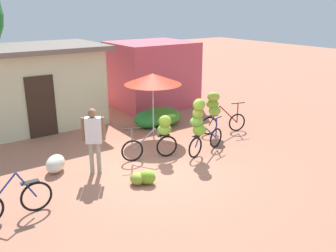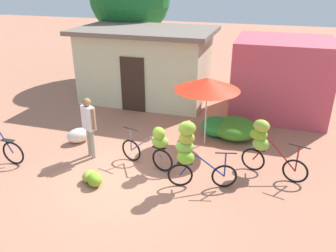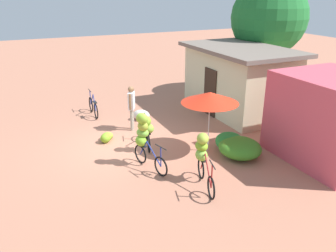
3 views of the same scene
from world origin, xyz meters
The scene contains 13 objects.
ground_plane centered at (0.00, 0.00, 0.00)m, with size 60.00×60.00×0.00m, color #AF7057.
building_low centered at (-1.50, 5.73, 1.42)m, with size 5.23×3.26×2.80m.
shop_pink centered at (3.57, 5.68, 1.33)m, with size 3.20×2.80×2.67m, color #CB4B5C.
hedge_bush_front_left centered at (1.80, 3.15, 0.30)m, with size 1.03×0.94×0.59m, color #258634.
hedge_bush_front_right centered at (2.36, 3.16, 0.30)m, with size 1.42×1.36×0.61m, color #3C8424.
market_umbrella centered at (1.55, 2.44, 1.87)m, with size 1.85×1.85×2.04m.
bicycle_leftmost centered at (-3.54, -0.21, 0.36)m, with size 1.62×0.14×0.98m.
bicycle_near_pile centered at (0.60, 0.66, 0.72)m, with size 1.58×0.61×1.24m.
bicycle_center_loaded centered at (1.63, 0.14, 0.98)m, with size 1.61×0.54×1.69m.
bicycle_by_shop centered at (3.24, 1.25, 0.87)m, with size 1.63×0.57×1.44m.
banana_pile_on_ground centered at (-0.62, -0.44, 0.16)m, with size 0.66×0.61×0.34m.
produce_sack centered at (-2.10, 1.44, 0.22)m, with size 0.70×0.44×0.44m, color silver.
person_vendor centered at (-1.29, 0.77, 1.06)m, with size 0.51×0.37×1.72m.
Camera 1 is at (-4.71, -7.34, 4.12)m, focal length 39.31 mm.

